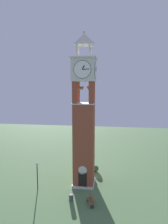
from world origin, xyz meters
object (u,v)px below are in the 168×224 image
(trash_bin, at_px, (71,198))
(lamp_post, at_px, (37,171))
(park_bench, at_px, (91,200))
(clock_tower, at_px, (84,122))

(trash_bin, bearing_deg, lamp_post, 157.73)
(lamp_post, xyz_separation_m, trash_bin, (4.82, -1.98, -2.11))
(park_bench, relative_size, lamp_post, 0.46)
(clock_tower, xyz_separation_m, trash_bin, (-0.93, -4.17, -8.20))
(trash_bin, bearing_deg, park_bench, -9.64)
(clock_tower, distance_m, trash_bin, 9.24)
(park_bench, relative_size, trash_bin, 2.06)
(lamp_post, relative_size, trash_bin, 4.48)
(clock_tower, xyz_separation_m, lamp_post, (-5.75, -2.19, -6.09))
(clock_tower, bearing_deg, trash_bin, -102.52)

